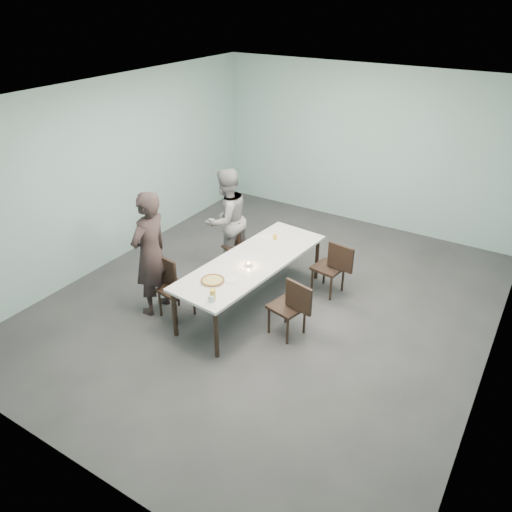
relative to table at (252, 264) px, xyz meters
The scene contains 16 objects.
ground 0.75m from the table, 39.08° to the left, with size 7.00×7.00×0.00m, color #333335.
room_shell 1.36m from the table, 39.08° to the left, with size 6.02×7.02×3.01m.
table is the anchor object (origin of this frame).
chair_near_left 1.17m from the table, 136.77° to the right, with size 0.64×0.48×0.87m.
chair_far_left 1.12m from the table, 136.05° to the left, with size 0.65×0.54×0.87m.
chair_near_right 0.94m from the table, 23.10° to the right, with size 0.65×0.51×0.87m.
chair_far_right 1.27m from the table, 45.41° to the left, with size 0.64×0.48×0.87m.
diner_near 1.43m from the table, 143.30° to the right, with size 0.67×0.44×1.84m, color black.
diner_far 1.26m from the table, 141.64° to the left, with size 0.83×0.64×1.70m, color gray.
pizza 0.79m from the table, 99.24° to the right, with size 0.34×0.34×0.04m.
side_plate 0.62m from the table, 84.60° to the right, with size 0.18×0.18×0.01m, color white.
beer_glass 1.14m from the table, 83.21° to the right, with size 0.08×0.08×0.15m, color gold.
water_tumbler 1.17m from the table, 83.35° to the right, with size 0.08×0.08×0.09m, color silver.
tealight 0.19m from the table, 73.90° to the right, with size 0.06×0.06×0.05m.
amber_tumbler 0.75m from the table, 93.83° to the left, with size 0.07×0.07×0.08m, color gold.
menu 0.77m from the table, 101.41° to the left, with size 0.30×0.22×0.01m, color silver.
Camera 1 is at (3.11, -5.42, 4.22)m, focal length 35.00 mm.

